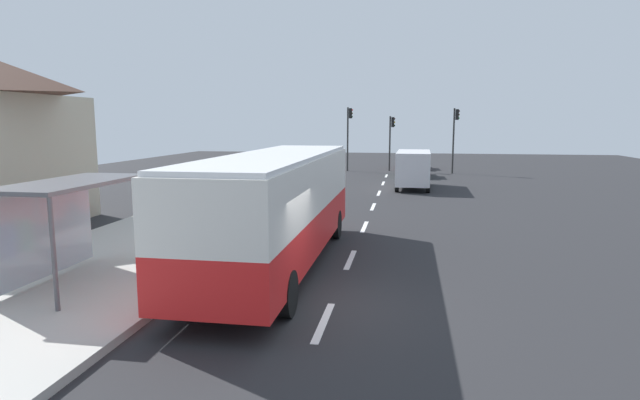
# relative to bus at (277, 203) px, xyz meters

# --- Properties ---
(ground_plane) EXTENTS (56.00, 92.00, 0.04)m
(ground_plane) POSITION_rel_bus_xyz_m (1.71, 11.08, -1.86)
(ground_plane) COLOR #262628
(sidewalk_platform) EXTENTS (6.20, 30.00, 0.18)m
(sidewalk_platform) POSITION_rel_bus_xyz_m (-4.69, -0.92, -1.75)
(sidewalk_platform) COLOR #ADAAA3
(sidewalk_platform) RESTS_ON ground
(lane_stripe_seg_1) EXTENTS (0.16, 2.20, 0.01)m
(lane_stripe_seg_1) POSITION_rel_bus_xyz_m (1.96, -3.92, -1.84)
(lane_stripe_seg_1) COLOR silver
(lane_stripe_seg_1) RESTS_ON ground
(lane_stripe_seg_2) EXTENTS (0.16, 2.20, 0.01)m
(lane_stripe_seg_2) POSITION_rel_bus_xyz_m (1.96, 1.08, -1.84)
(lane_stripe_seg_2) COLOR silver
(lane_stripe_seg_2) RESTS_ON ground
(lane_stripe_seg_3) EXTENTS (0.16, 2.20, 0.01)m
(lane_stripe_seg_3) POSITION_rel_bus_xyz_m (1.96, 6.08, -1.84)
(lane_stripe_seg_3) COLOR silver
(lane_stripe_seg_3) RESTS_ON ground
(lane_stripe_seg_4) EXTENTS (0.16, 2.20, 0.01)m
(lane_stripe_seg_4) POSITION_rel_bus_xyz_m (1.96, 11.08, -1.84)
(lane_stripe_seg_4) COLOR silver
(lane_stripe_seg_4) RESTS_ON ground
(lane_stripe_seg_5) EXTENTS (0.16, 2.20, 0.01)m
(lane_stripe_seg_5) POSITION_rel_bus_xyz_m (1.96, 16.08, -1.84)
(lane_stripe_seg_5) COLOR silver
(lane_stripe_seg_5) RESTS_ON ground
(lane_stripe_seg_6) EXTENTS (0.16, 2.20, 0.01)m
(lane_stripe_seg_6) POSITION_rel_bus_xyz_m (1.96, 21.08, -1.84)
(lane_stripe_seg_6) COLOR silver
(lane_stripe_seg_6) RESTS_ON ground
(lane_stripe_seg_7) EXTENTS (0.16, 2.20, 0.01)m
(lane_stripe_seg_7) POSITION_rel_bus_xyz_m (1.96, 26.08, -1.84)
(lane_stripe_seg_7) COLOR silver
(lane_stripe_seg_7) RESTS_ON ground
(bus) EXTENTS (2.56, 11.01, 3.21)m
(bus) POSITION_rel_bus_xyz_m (0.00, 0.00, 0.00)
(bus) COLOR red
(bus) RESTS_ON ground
(white_van) EXTENTS (2.12, 5.24, 2.30)m
(white_van) POSITION_rel_bus_xyz_m (3.91, 18.81, -0.50)
(white_van) COLOR silver
(white_van) RESTS_ON ground
(sedan_near) EXTENTS (1.94, 4.45, 1.52)m
(sedan_near) POSITION_rel_bus_xyz_m (4.01, 26.21, -1.05)
(sedan_near) COLOR #195933
(sedan_near) RESTS_ON ground
(sedan_far) EXTENTS (2.03, 4.49, 1.52)m
(sedan_far) POSITION_rel_bus_xyz_m (4.01, 33.14, -1.05)
(sedan_far) COLOR #A51919
(sedan_far) RESTS_ON ground
(recycling_bin_blue) EXTENTS (0.52, 0.52, 0.95)m
(recycling_bin_blue) POSITION_rel_bus_xyz_m (-2.49, -0.95, -1.19)
(recycling_bin_blue) COLOR blue
(recycling_bin_blue) RESTS_ON sidewalk_platform
(recycling_bin_green) EXTENTS (0.52, 0.52, 0.95)m
(recycling_bin_green) POSITION_rel_bus_xyz_m (-2.49, -0.25, -1.19)
(recycling_bin_green) COLOR green
(recycling_bin_green) RESTS_ON sidewalk_platform
(traffic_light_near_side) EXTENTS (0.49, 0.28, 5.20)m
(traffic_light_near_side) POSITION_rel_bus_xyz_m (7.21, 28.99, 1.60)
(traffic_light_near_side) COLOR #2D2D2D
(traffic_light_near_side) RESTS_ON ground
(traffic_light_far_side) EXTENTS (0.49, 0.28, 5.34)m
(traffic_light_far_side) POSITION_rel_bus_xyz_m (-1.39, 29.79, 1.69)
(traffic_light_far_side) COLOR #2D2D2D
(traffic_light_far_side) RESTS_ON ground
(traffic_light_median) EXTENTS (0.49, 0.28, 4.60)m
(traffic_light_median) POSITION_rel_bus_xyz_m (2.12, 30.59, 1.24)
(traffic_light_median) COLOR #2D2D2D
(traffic_light_median) RESTS_ON ground
(bus_shelter) EXTENTS (1.80, 4.00, 2.50)m
(bus_shelter) POSITION_rel_bus_xyz_m (-4.70, -2.77, 0.25)
(bus_shelter) COLOR #4C4C51
(bus_shelter) RESTS_ON sidewalk_platform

